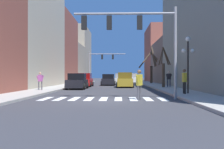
% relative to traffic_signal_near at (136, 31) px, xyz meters
% --- Properties ---
extents(ground_plane, '(240.00, 240.00, 0.00)m').
position_rel_traffic_signal_near_xyz_m(ground_plane, '(-1.98, -1.13, -4.15)').
color(ground_plane, '#38383D').
extents(sidewalk_right, '(2.71, 90.00, 0.15)m').
position_rel_traffic_signal_near_xyz_m(sidewalk_right, '(3.98, -1.13, -4.07)').
color(sidewalk_right, '#ADA89E').
rests_on(sidewalk_right, ground_plane).
extents(building_row_left, '(6.00, 68.35, 13.90)m').
position_rel_traffic_signal_near_xyz_m(building_row_left, '(-12.29, 28.28, 1.90)').
color(building_row_left, '#934C3D').
rests_on(building_row_left, ground_plane).
extents(building_row_right, '(6.00, 57.69, 12.88)m').
position_rel_traffic_signal_near_xyz_m(building_row_right, '(8.34, 21.28, 1.48)').
color(building_row_right, gray).
rests_on(building_row_right, ground_plane).
extents(crosswalk_stripes, '(7.65, 2.60, 0.01)m').
position_rel_traffic_signal_near_xyz_m(crosswalk_stripes, '(-1.98, 0.11, -4.15)').
color(crosswalk_stripes, white).
rests_on(crosswalk_stripes, ground_plane).
extents(traffic_signal_near, '(6.26, 0.28, 5.61)m').
position_rel_traffic_signal_near_xyz_m(traffic_signal_near, '(0.00, 0.00, 0.00)').
color(traffic_signal_near, gray).
rests_on(traffic_signal_near, ground_plane).
extents(traffic_signal_far, '(6.51, 0.28, 5.67)m').
position_rel_traffic_signal_near_xyz_m(traffic_signal_far, '(-4.40, 30.72, -0.03)').
color(traffic_signal_far, gray).
rests_on(traffic_signal_far, ground_plane).
extents(street_lamp_right_corner, '(0.95, 0.36, 4.12)m').
position_rel_traffic_signal_near_xyz_m(street_lamp_right_corner, '(3.96, 3.19, -1.07)').
color(street_lamp_right_corner, black).
rests_on(street_lamp_right_corner, sidewalk_right).
extents(car_driving_away_lane, '(2.03, 4.58, 1.80)m').
position_rel_traffic_signal_near_xyz_m(car_driving_away_lane, '(-0.36, 15.76, -3.32)').
color(car_driving_away_lane, '#A38423').
rests_on(car_driving_away_lane, ground_plane).
extents(car_parked_left_near, '(2.01, 4.24, 1.72)m').
position_rel_traffic_signal_near_xyz_m(car_parked_left_near, '(-5.45, 17.27, -3.35)').
color(car_parked_left_near, red).
rests_on(car_parked_left_near, ground_plane).
extents(car_parked_right_mid, '(2.18, 4.80, 1.74)m').
position_rel_traffic_signal_near_xyz_m(car_parked_right_mid, '(-0.77, 27.36, -3.34)').
color(car_parked_right_mid, white).
rests_on(car_parked_right_mid, ground_plane).
extents(car_parked_left_far, '(2.03, 4.19, 1.65)m').
position_rel_traffic_signal_near_xyz_m(car_parked_left_far, '(-5.44, 11.45, -3.38)').
color(car_parked_left_far, black).
rests_on(car_parked_left_far, ground_plane).
extents(car_parked_right_near, '(2.03, 4.68, 1.62)m').
position_rel_traffic_signal_near_xyz_m(car_parked_right_near, '(-2.59, 22.05, -3.39)').
color(car_parked_right_near, black).
rests_on(car_parked_right_near, ground_plane).
extents(car_at_intersection, '(1.97, 4.83, 1.81)m').
position_rel_traffic_signal_near_xyz_m(car_at_intersection, '(1.52, 33.46, -3.31)').
color(car_at_intersection, white).
rests_on(car_at_intersection, ground_plane).
extents(pedestrian_on_left_sidewalk, '(0.65, 0.55, 1.77)m').
position_rel_traffic_signal_near_xyz_m(pedestrian_on_left_sidewalk, '(4.58, 13.80, -2.95)').
color(pedestrian_on_left_sidewalk, '#282D47').
rests_on(pedestrian_on_left_sidewalk, sidewalk_right).
extents(pedestrian_crossing_street, '(0.47, 0.71, 1.78)m').
position_rel_traffic_signal_near_xyz_m(pedestrian_crossing_street, '(0.17, -0.33, -3.10)').
color(pedestrian_crossing_street, '#4C4C51').
rests_on(pedestrian_crossing_street, ground_plane).
extents(pedestrian_near_right_corner, '(0.68, 0.21, 1.58)m').
position_rel_traffic_signal_near_xyz_m(pedestrian_near_right_corner, '(-8.07, 7.21, -3.06)').
color(pedestrian_near_right_corner, '#4C4C51').
rests_on(pedestrian_near_right_corner, sidewalk_left).
extents(pedestrian_on_right_sidewalk, '(0.26, 0.75, 1.75)m').
position_rel_traffic_signal_near_xyz_m(pedestrian_on_right_sidewalk, '(3.56, 2.60, -2.97)').
color(pedestrian_on_right_sidewalk, black).
rests_on(pedestrian_on_right_sidewalk, sidewalk_right).
extents(street_tree_left_near, '(1.41, 2.67, 4.42)m').
position_rel_traffic_signal_near_xyz_m(street_tree_left_near, '(3.83, 12.79, -1.98)').
color(street_tree_left_near, '#473828').
rests_on(street_tree_left_near, sidewalk_right).
extents(street_tree_left_far, '(4.60, 3.38, 6.14)m').
position_rel_traffic_signal_near_xyz_m(street_tree_left_far, '(4.47, 27.75, -1.01)').
color(street_tree_left_far, '#473828').
rests_on(street_tree_left_far, sidewalk_right).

